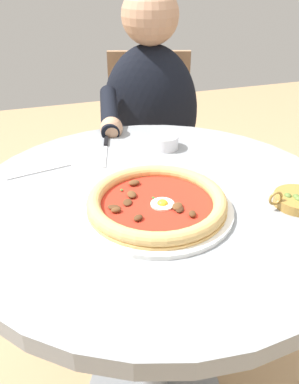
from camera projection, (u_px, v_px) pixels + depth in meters
dining_table at (156, 240)px, 0.99m from camera, size 0.89×0.89×0.75m
pizza_on_plate at (157, 203)px, 0.86m from camera, size 0.33×0.33×0.04m
steak_knife at (106, 145)px, 1.16m from camera, size 0.21×0.06×0.01m
ramekin_capers at (165, 141)px, 1.14m from camera, size 0.08×0.08×0.04m
olive_pan at (297, 200)px, 0.89m from camera, size 0.11×0.13×0.05m
fork_utensil at (39, 171)px, 1.03m from camera, size 0.04×0.16×0.00m
diner_person at (150, 159)px, 1.63m from camera, size 0.48×0.45×1.15m
cafe_chair_diner at (149, 140)px, 1.74m from camera, size 0.47×0.47×0.89m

